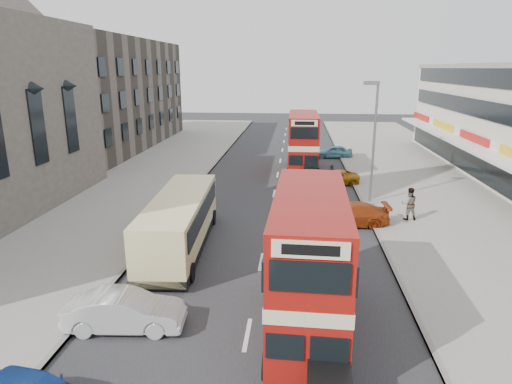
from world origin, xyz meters
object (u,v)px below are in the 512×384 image
at_px(bus_main, 309,264).
at_px(pedestrian_near, 409,203).
at_px(car_left_front, 125,311).
at_px(car_right_a, 349,214).
at_px(car_right_c, 334,152).
at_px(street_lamp, 373,134).
at_px(bus_second, 303,143).
at_px(cyclist, 332,182).
at_px(coach, 180,221).
at_px(car_right_b, 334,177).

bearing_deg(bus_main, pedestrian_near, -115.94).
distance_m(car_left_front, car_right_a, 14.72).
height_order(bus_main, car_right_c, bus_main).
distance_m(street_lamp, bus_second, 10.42).
relative_size(bus_second, cyclist, 4.53).
distance_m(car_left_front, cyclist, 21.01).
xyz_separation_m(bus_main, car_right_a, (2.66, 11.07, -1.85)).
distance_m(bus_main, coach, 9.27).
bearing_deg(coach, street_lamp, 35.91).
relative_size(street_lamp, pedestrian_near, 4.08).
bearing_deg(car_right_b, car_right_c, 172.49).
height_order(bus_main, bus_second, bus_second).
bearing_deg(car_right_c, coach, -22.64).
bearing_deg(cyclist, bus_main, -104.06).
height_order(street_lamp, cyclist, street_lamp).
height_order(pedestrian_near, cyclist, pedestrian_near).
bearing_deg(car_right_a, car_right_b, 177.67).
bearing_deg(bus_main, bus_second, -88.56).
bearing_deg(bus_main, street_lamp, -104.50).
bearing_deg(car_right_a, pedestrian_near, 101.29).
height_order(car_left_front, car_right_a, car_left_front).
height_order(bus_main, pedestrian_near, bus_main).
relative_size(bus_second, car_right_b, 2.27).
height_order(car_right_c, pedestrian_near, pedestrian_near).
bearing_deg(coach, car_right_a, 22.67).
height_order(street_lamp, car_left_front, street_lamp).
bearing_deg(bus_second, cyclist, 109.15).
xyz_separation_m(coach, pedestrian_near, (12.53, 5.24, -0.36)).
distance_m(bus_second, car_right_c, 7.79).
xyz_separation_m(bus_second, car_right_b, (2.45, -3.91, -2.06)).
xyz_separation_m(street_lamp, bus_main, (-4.46, -15.45, -2.28)).
relative_size(car_left_front, car_right_b, 1.05).
relative_size(bus_main, car_right_b, 2.20).
bearing_deg(bus_second, car_right_c, -115.70).
height_order(car_left_front, car_right_c, car_left_front).
relative_size(car_left_front, pedestrian_near, 2.09).
bearing_deg(pedestrian_near, car_right_a, 11.66).
distance_m(car_right_b, car_right_c, 10.74).
bearing_deg(cyclist, pedestrian_near, -65.88).
bearing_deg(bus_second, car_left_front, 75.42).
xyz_separation_m(car_right_a, car_right_c, (0.66, 20.39, -0.02)).
bearing_deg(street_lamp, coach, -140.98).
distance_m(coach, cyclist, 14.61).
xyz_separation_m(street_lamp, cyclist, (-2.27, 3.18, -4.13)).
height_order(car_right_b, car_right_c, car_right_c).
relative_size(street_lamp, cyclist, 4.08).
xyz_separation_m(street_lamp, pedestrian_near, (1.79, -3.46, -3.64)).
relative_size(car_right_b, cyclist, 1.99).
height_order(street_lamp, bus_second, street_lamp).
xyz_separation_m(car_right_a, pedestrian_near, (3.60, 0.93, 0.48)).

